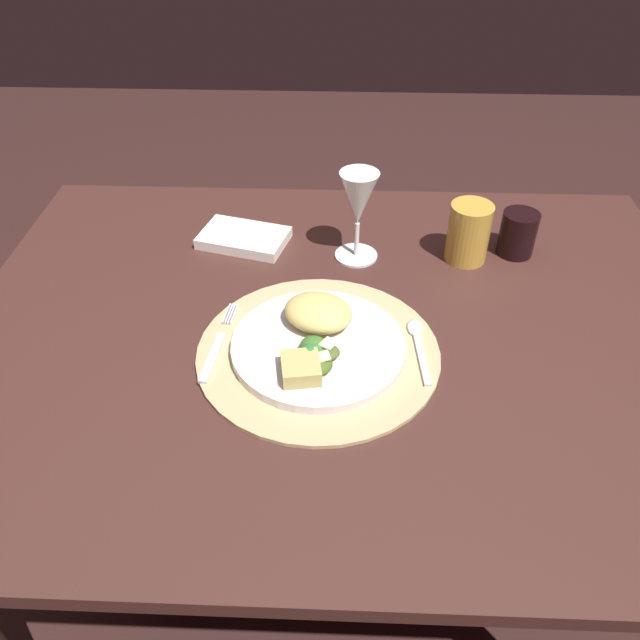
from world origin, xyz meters
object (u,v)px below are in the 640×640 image
object	(u,v)px
napkin	(244,238)
wine_glass	(359,202)
dining_table	(337,400)
dinner_plate	(319,347)
amber_tumbler	(469,233)
fork	(218,345)
dark_tumbler	(518,233)
spoon	(418,341)

from	to	relation	value
napkin	wine_glass	bearing A→B (deg)	-10.40
dining_table	dinner_plate	xyz separation A→B (m)	(-0.03, -0.06, 0.17)
dining_table	amber_tumbler	bearing A→B (deg)	42.18
dining_table	napkin	world-z (taller)	napkin
dinner_plate	fork	world-z (taller)	dinner_plate
dining_table	fork	world-z (taller)	fork
dining_table	dark_tumbler	distance (m)	0.41
amber_tumbler	dinner_plate	bearing A→B (deg)	-133.66
fork	spoon	size ratio (longest dim) A/B	1.23
dining_table	dinner_plate	size ratio (longest dim) A/B	4.64
dinner_plate	dark_tumbler	xyz separation A→B (m)	(0.33, 0.27, 0.02)
dinner_plate	napkin	xyz separation A→B (m)	(-0.14, 0.28, -0.00)
spoon	wine_glass	bearing A→B (deg)	111.09
dining_table	dinner_plate	distance (m)	0.18
dinner_plate	spoon	size ratio (longest dim) A/B	1.77
amber_tumbler	wine_glass	bearing A→B (deg)	-179.43
napkin	amber_tumbler	xyz separation A→B (m)	(0.38, -0.03, 0.04)
dining_table	spoon	xyz separation A→B (m)	(0.11, -0.04, 0.16)
fork	dinner_plate	bearing A→B (deg)	-1.04
dining_table	spoon	distance (m)	0.20
fork	dark_tumbler	world-z (taller)	dark_tumbler
fork	amber_tumbler	distance (m)	0.46
dining_table	spoon	world-z (taller)	spoon
napkin	amber_tumbler	distance (m)	0.38
dining_table	amber_tumbler	world-z (taller)	amber_tumbler
spoon	dark_tumbler	bearing A→B (deg)	53.24
napkin	dark_tumbler	bearing A→B (deg)	-1.66
amber_tumbler	napkin	bearing A→B (deg)	174.85
dinner_plate	amber_tumbler	distance (m)	0.35
dinner_plate	fork	bearing A→B (deg)	178.96
napkin	dark_tumbler	world-z (taller)	dark_tumbler
fork	wine_glass	xyz separation A→B (m)	(0.20, 0.25, 0.09)
fork	napkin	distance (m)	0.28
fork	wine_glass	bearing A→B (deg)	51.27
dining_table	wine_glass	bearing A→B (deg)	82.09
dining_table	amber_tumbler	xyz separation A→B (m)	(0.21, 0.19, 0.21)
dinner_plate	napkin	bearing A→B (deg)	116.61
dining_table	dinner_plate	bearing A→B (deg)	-115.40
spoon	napkin	size ratio (longest dim) A/B	0.93
fork	wine_glass	distance (m)	0.33
fork	dark_tumbler	xyz separation A→B (m)	(0.47, 0.27, 0.03)
dinner_plate	wine_glass	size ratio (longest dim) A/B	1.57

